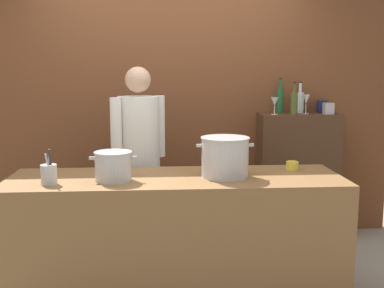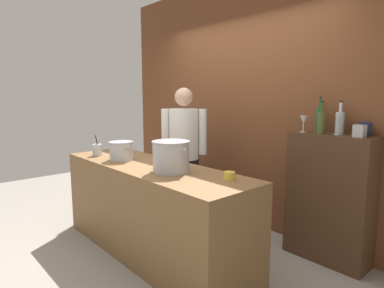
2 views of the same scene
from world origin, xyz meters
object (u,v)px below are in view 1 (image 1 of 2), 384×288
(wine_bottle_olive, at_px, (294,103))
(wine_bottle_green, at_px, (280,100))
(butter_jar, at_px, (292,166))
(wine_bottle_clear, at_px, (300,102))
(stockpot_large, at_px, (225,157))
(stockpot_small, at_px, (113,166))
(spice_tin_navy, at_px, (322,107))
(wine_glass_tall, at_px, (275,102))
(wine_glass_wide, at_px, (306,100))
(spice_tin_silver, at_px, (328,109))
(chef, at_px, (139,152))
(utensil_crock, at_px, (49,174))

(wine_bottle_olive, relative_size, wine_bottle_green, 0.90)
(butter_jar, xyz_separation_m, wine_bottle_clear, (0.37, 1.09, 0.40))
(stockpot_large, distance_m, stockpot_small, 0.76)
(wine_bottle_olive, relative_size, spice_tin_navy, 2.51)
(wine_glass_tall, height_order, spice_tin_navy, wine_glass_tall)
(wine_glass_wide, bearing_deg, wine_bottle_clear, 107.17)
(butter_jar, height_order, wine_glass_wide, wine_glass_wide)
(wine_glass_tall, bearing_deg, wine_bottle_green, 57.51)
(wine_glass_wide, xyz_separation_m, spice_tin_silver, (0.20, -0.04, -0.08))
(wine_bottle_clear, bearing_deg, spice_tin_silver, -30.51)
(stockpot_large, relative_size, spice_tin_silver, 3.73)
(butter_jar, height_order, wine_bottle_clear, wine_bottle_clear)
(spice_tin_navy, bearing_deg, stockpot_small, -144.47)
(stockpot_small, height_order, wine_glass_tall, wine_glass_tall)
(chef, xyz_separation_m, spice_tin_navy, (1.75, 0.60, 0.32))
(wine_bottle_olive, height_order, wine_glass_wide, wine_bottle_olive)
(chef, height_order, wine_bottle_green, chef)
(spice_tin_navy, bearing_deg, utensil_crock, -148.12)
(wine_bottle_clear, distance_m, wine_bottle_green, 0.20)
(stockpot_small, bearing_deg, chef, 79.67)
(wine_bottle_green, bearing_deg, wine_bottle_olive, -57.48)
(chef, xyz_separation_m, stockpot_large, (0.62, -0.68, 0.07))
(wine_bottle_green, bearing_deg, chef, -156.06)
(utensil_crock, bearing_deg, wine_bottle_green, 37.07)
(spice_tin_silver, bearing_deg, wine_glass_wide, 168.86)
(chef, distance_m, wine_bottle_clear, 1.68)
(spice_tin_navy, bearing_deg, wine_bottle_olive, -153.80)
(stockpot_small, height_order, butter_jar, stockpot_small)
(stockpot_large, xyz_separation_m, wine_glass_tall, (0.62, 1.13, 0.30))
(chef, distance_m, utensil_crock, 0.98)
(chef, bearing_deg, stockpot_large, 93.61)
(chef, height_order, wine_bottle_olive, chef)
(stockpot_large, xyz_separation_m, wine_glass_wide, (0.93, 1.18, 0.31))
(wine_glass_tall, distance_m, spice_tin_silver, 0.52)
(stockpot_large, relative_size, butter_jar, 4.33)
(utensil_crock, height_order, spice_tin_silver, spice_tin_silver)
(utensil_crock, height_order, butter_jar, utensil_crock)
(wine_bottle_olive, xyz_separation_m, spice_tin_silver, (0.34, 0.02, -0.06))
(spice_tin_navy, bearing_deg, chef, -161.03)
(stockpot_large, distance_m, wine_bottle_clear, 1.59)
(wine_bottle_clear, relative_size, wine_bottle_green, 0.89)
(wine_bottle_olive, xyz_separation_m, spice_tin_navy, (0.32, 0.16, -0.05))
(butter_jar, distance_m, spice_tin_navy, 1.29)
(wine_glass_wide, bearing_deg, butter_jar, -112.17)
(utensil_crock, relative_size, wine_bottle_green, 0.70)
(utensil_crock, bearing_deg, spice_tin_navy, 31.88)
(wine_glass_wide, height_order, spice_tin_silver, wine_glass_wide)
(wine_bottle_green, bearing_deg, spice_tin_navy, 1.46)
(wine_glass_wide, height_order, spice_tin_navy, wine_glass_wide)
(butter_jar, bearing_deg, wine_bottle_clear, 71.05)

